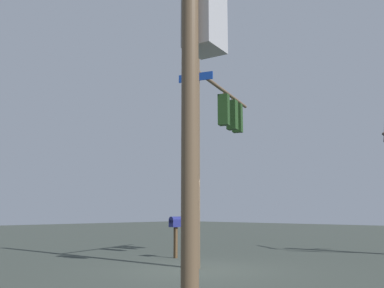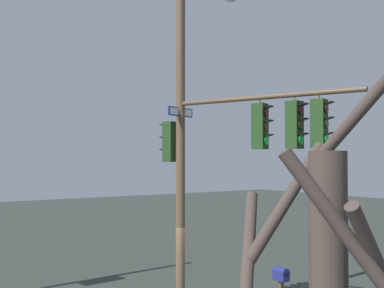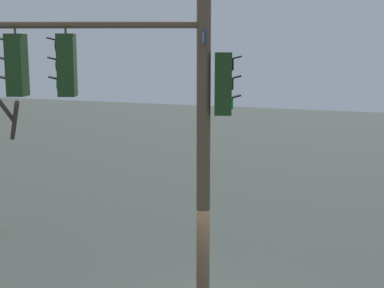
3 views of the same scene
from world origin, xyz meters
TOP-DOWN VIEW (x-y plane):
  - main_signal_pole_assembly at (-1.21, -0.65)m, footprint 5.83×3.23m
  - mailbox at (-1.66, -2.50)m, footprint 0.45×0.26m

SIDE VIEW (x-z plane):
  - mailbox at x=-1.66m, z-range 0.40..1.81m
  - main_signal_pole_assembly at x=-1.21m, z-range 0.40..10.04m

